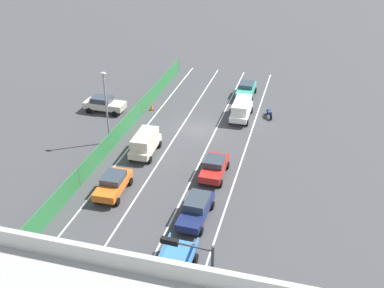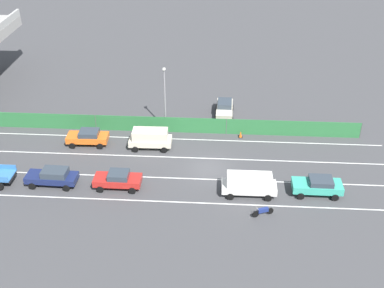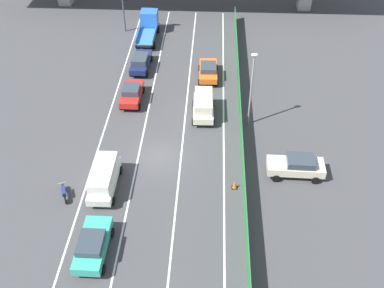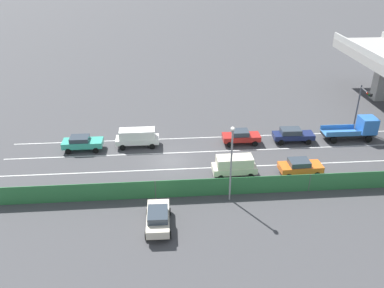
% 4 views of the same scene
% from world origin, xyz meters
% --- Properties ---
extents(ground_plane, '(300.00, 300.00, 0.00)m').
position_xyz_m(ground_plane, '(0.00, 0.00, 0.00)').
color(ground_plane, '#424244').
extents(lane_line_left_edge, '(0.14, 46.93, 0.01)m').
position_xyz_m(lane_line_left_edge, '(-5.36, 5.46, 0.00)').
color(lane_line_left_edge, silver).
rests_on(lane_line_left_edge, ground).
extents(lane_line_mid_left, '(0.14, 46.93, 0.01)m').
position_xyz_m(lane_line_mid_left, '(-1.79, 5.46, 0.00)').
color(lane_line_mid_left, silver).
rests_on(lane_line_mid_left, ground).
extents(lane_line_mid_right, '(0.14, 46.93, 0.01)m').
position_xyz_m(lane_line_mid_right, '(1.79, 5.46, 0.00)').
color(lane_line_mid_right, silver).
rests_on(lane_line_mid_right, ground).
extents(lane_line_right_edge, '(0.14, 46.93, 0.01)m').
position_xyz_m(lane_line_right_edge, '(5.36, 5.46, 0.00)').
color(lane_line_right_edge, silver).
rests_on(lane_line_right_edge, ground).
extents(green_fence, '(0.10, 43.03, 1.82)m').
position_xyz_m(green_fence, '(6.82, 5.46, 0.91)').
color(green_fence, '#2D753D').
rests_on(green_fence, ground).
extents(car_taxi_orange, '(2.13, 4.30, 1.60)m').
position_xyz_m(car_taxi_orange, '(3.76, 12.72, 0.90)').
color(car_taxi_orange, orange).
rests_on(car_taxi_orange, ground).
extents(car_van_cream, '(2.13, 4.39, 2.07)m').
position_xyz_m(car_van_cream, '(3.46, 6.12, 1.18)').
color(car_van_cream, beige).
rests_on(car_van_cream, ground).
extents(car_sedan_red, '(2.00, 4.30, 1.64)m').
position_xyz_m(car_sedan_red, '(-3.52, 8.13, 0.90)').
color(car_sedan_red, red).
rests_on(car_sedan_red, ground).
extents(car_sedan_navy, '(2.07, 4.72, 1.65)m').
position_xyz_m(car_sedan_navy, '(-3.48, 14.17, 0.92)').
color(car_sedan_navy, navy).
rests_on(car_sedan_navy, ground).
extents(car_taxi_teal, '(2.08, 4.41, 1.63)m').
position_xyz_m(car_taxi_teal, '(-3.35, -9.83, 0.92)').
color(car_taxi_teal, teal).
rests_on(car_taxi_teal, ground).
extents(car_van_white, '(2.04, 4.86, 2.04)m').
position_xyz_m(car_van_white, '(-3.81, -3.72, 1.17)').
color(car_van_white, silver).
rests_on(car_van_white, ground).
extents(flatbed_truck_blue, '(2.29, 6.12, 2.68)m').
position_xyz_m(flatbed_truck_blue, '(-3.61, 22.11, 1.37)').
color(flatbed_truck_blue, black).
rests_on(flatbed_truck_blue, ground).
extents(motorcycle, '(0.91, 1.85, 0.93)m').
position_xyz_m(motorcycle, '(-6.71, -4.80, 0.46)').
color(motorcycle, black).
rests_on(motorcycle, ground).
extents(parked_sedan_cream, '(4.51, 2.13, 1.71)m').
position_xyz_m(parked_sedan_cream, '(11.05, -1.47, 0.95)').
color(parked_sedan_cream, beige).
rests_on(parked_sedan_cream, ground).
extents(traffic_light, '(2.93, 0.50, 5.60)m').
position_xyz_m(traffic_light, '(-5.73, 23.00, 3.92)').
color(traffic_light, '#47474C').
rests_on(traffic_light, ground).
extents(street_lamp, '(0.60, 0.36, 7.20)m').
position_xyz_m(street_lamp, '(7.57, 4.99, 4.36)').
color(street_lamp, gray).
rests_on(street_lamp, ground).
extents(traffic_cone, '(0.47, 0.47, 0.73)m').
position_xyz_m(traffic_cone, '(6.18, -3.23, 0.34)').
color(traffic_cone, orange).
rests_on(traffic_cone, ground).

